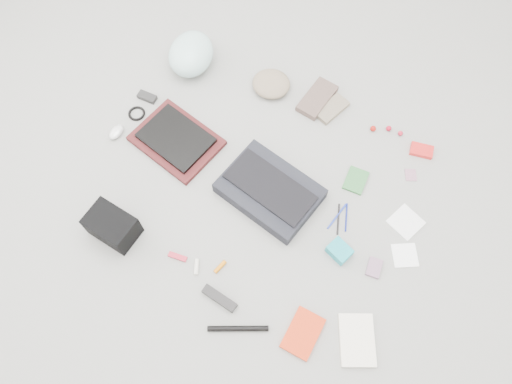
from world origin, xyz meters
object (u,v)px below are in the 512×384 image
at_px(messenger_bag, 270,191).
at_px(accordion_wallet, 339,251).
at_px(book_red, 303,333).
at_px(bike_helmet, 191,54).
at_px(camera_bag, 112,226).
at_px(laptop, 176,138).

relative_size(messenger_bag, accordion_wallet, 4.39).
distance_m(book_red, accordion_wallet, 0.39).
relative_size(bike_helmet, camera_bag, 1.35).
bearing_deg(camera_bag, laptop, 94.59).
height_order(laptop, camera_bag, camera_bag).
bearing_deg(book_red, bike_helmet, 139.23).
bearing_deg(laptop, camera_bag, -78.15).
xyz_separation_m(laptop, accordion_wallet, (0.91, -0.23, -0.01)).
bearing_deg(bike_helmet, laptop, -81.11).
bearing_deg(bike_helmet, accordion_wallet, -40.80).
bearing_deg(messenger_bag, laptop, -173.41).
distance_m(laptop, bike_helmet, 0.48).
relative_size(laptop, accordion_wallet, 3.28).
relative_size(laptop, bike_helmet, 1.15).
height_order(bike_helmet, camera_bag, bike_helmet).
bearing_deg(accordion_wallet, book_red, -69.09).
relative_size(camera_bag, book_red, 1.11).
bearing_deg(accordion_wallet, bike_helmet, 171.17).
height_order(messenger_bag, laptop, messenger_bag).
bearing_deg(camera_bag, bike_helmet, 104.65).
distance_m(messenger_bag, book_red, 0.65).
bearing_deg(bike_helmet, book_red, -53.95).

